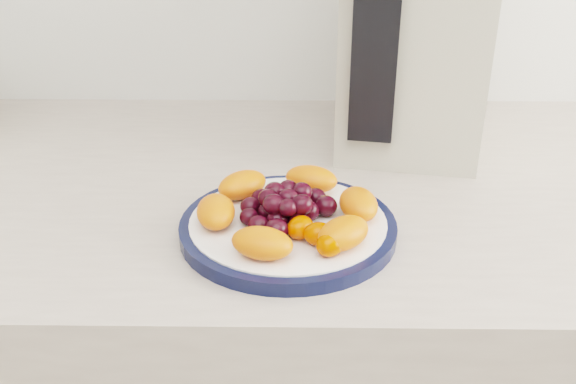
{
  "coord_description": "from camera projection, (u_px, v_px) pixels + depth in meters",
  "views": [
    {
      "loc": [
        0.12,
        0.47,
        1.25
      ],
      "look_at": [
        0.11,
        1.06,
        0.95
      ],
      "focal_mm": 40.0,
      "sensor_mm": 36.0,
      "label": 1
    }
  ],
  "objects": [
    {
      "name": "appliance_body",
      "position": [
        416.0,
        27.0,
        0.86
      ],
      "size": [
        0.22,
        0.28,
        0.32
      ],
      "primitive_type": "cube",
      "rotation": [
        0.0,
        0.0,
        -0.18
      ],
      "color": "#B5AF9D",
      "rests_on": "counter"
    },
    {
      "name": "fruit_plate",
      "position": [
        290.0,
        209.0,
        0.67
      ],
      "size": [
        0.2,
        0.2,
        0.04
      ],
      "color": "#FF4F12",
      "rests_on": "plate_face"
    },
    {
      "name": "plate_face",
      "position": [
        288.0,
        227.0,
        0.68
      ],
      "size": [
        0.21,
        0.21,
        0.02
      ],
      "primitive_type": "cylinder",
      "color": "white",
      "rests_on": "counter"
    },
    {
      "name": "plate_rim",
      "position": [
        288.0,
        228.0,
        0.68
      ],
      "size": [
        0.23,
        0.23,
        0.01
      ],
      "primitive_type": "cylinder",
      "color": "black",
      "rests_on": "counter"
    },
    {
      "name": "appliance_panel",
      "position": [
        375.0,
        46.0,
        0.75
      ],
      "size": [
        0.06,
        0.03,
        0.24
      ],
      "primitive_type": "cube",
      "rotation": [
        0.0,
        0.0,
        -0.18
      ],
      "color": "black",
      "rests_on": "appliance_body"
    }
  ]
}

